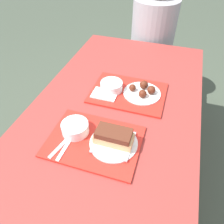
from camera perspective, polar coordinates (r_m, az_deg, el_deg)
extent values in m
plane|color=#424C3D|center=(1.77, 0.18, -17.43)|extent=(12.00, 12.00, 0.00)
cube|color=maroon|center=(1.20, 0.25, -0.36)|extent=(0.92, 1.76, 0.04)
cylinder|color=maroon|center=(2.13, -3.59, 8.87)|extent=(0.07, 0.07, 0.70)
cylinder|color=maroon|center=(2.03, 18.11, 4.61)|extent=(0.07, 0.07, 0.70)
cube|color=maroon|center=(2.24, 8.94, 13.04)|extent=(0.87, 0.28, 0.04)
cylinder|color=maroon|center=(2.43, -0.45, 9.88)|extent=(0.06, 0.06, 0.42)
cylinder|color=maroon|center=(2.35, 17.37, 6.39)|extent=(0.06, 0.06, 0.42)
cube|color=red|center=(1.04, -4.67, -7.63)|extent=(0.43, 0.32, 0.01)
cube|color=red|center=(1.30, 4.23, 5.02)|extent=(0.43, 0.32, 0.01)
cylinder|color=white|center=(1.06, -9.60, -4.13)|extent=(0.13, 0.13, 0.05)
cylinder|color=beige|center=(1.04, -9.73, -3.34)|extent=(0.11, 0.11, 0.01)
cylinder|color=white|center=(1.01, 0.44, -8.11)|extent=(0.22, 0.22, 0.01)
cube|color=silver|center=(1.01, 0.44, -7.82)|extent=(0.17, 0.17, 0.01)
cube|color=#DBB275|center=(0.99, 0.45, -6.91)|extent=(0.18, 0.08, 0.04)
cube|color=#562819|center=(0.96, 0.46, -5.56)|extent=(0.16, 0.09, 0.03)
cube|color=white|center=(1.03, -12.95, -8.34)|extent=(0.06, 0.17, 0.00)
cube|color=white|center=(1.03, -11.86, -8.67)|extent=(0.02, 0.17, 0.00)
cylinder|color=white|center=(1.29, -0.13, 6.75)|extent=(0.13, 0.13, 0.05)
cylinder|color=beige|center=(1.28, -0.13, 7.51)|extent=(0.11, 0.11, 0.01)
cylinder|color=white|center=(1.29, 7.83, 4.90)|extent=(0.22, 0.22, 0.01)
sphere|color=#562314|center=(1.28, 10.23, 5.71)|extent=(0.05, 0.05, 0.05)
sphere|color=#562314|center=(1.31, 8.32, 7.12)|extent=(0.05, 0.05, 0.05)
sphere|color=#562314|center=(1.29, 5.36, 6.36)|extent=(0.04, 0.04, 0.04)
sphere|color=#562314|center=(1.24, 7.99, 4.75)|extent=(0.05, 0.05, 0.05)
cube|color=white|center=(1.27, -1.94, 4.68)|extent=(0.14, 0.10, 0.01)
cylinder|color=#9E9EA3|center=(2.11, 10.68, 19.84)|extent=(0.39, 0.39, 0.56)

